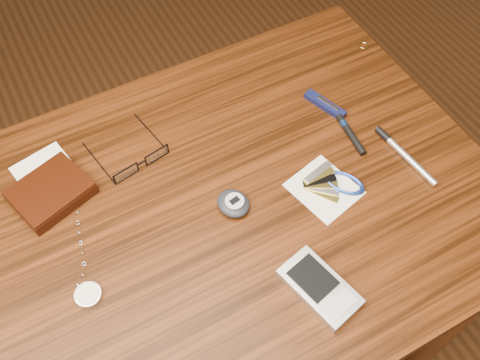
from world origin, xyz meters
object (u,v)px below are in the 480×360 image
(wallet_and_card, at_px, (51,191))
(pocket_watch, at_px, (87,290))
(pocket_knife, at_px, (325,105))
(silver_pen, at_px, (401,151))
(desk, at_px, (213,240))
(pda_phone, at_px, (320,287))
(eyeglasses, at_px, (140,162))
(pedometer, at_px, (233,203))
(notepad_keys, at_px, (333,185))

(wallet_and_card, distance_m, pocket_watch, 0.20)
(pocket_knife, distance_m, silver_pen, 0.17)
(desk, height_order, pda_phone, pda_phone)
(eyeglasses, bearing_deg, silver_pen, -24.96)
(pedometer, xyz_separation_m, silver_pen, (0.32, -0.04, -0.00))
(wallet_and_card, xyz_separation_m, silver_pen, (0.59, -0.21, -0.01))
(pedometer, distance_m, silver_pen, 0.33)
(eyeglasses, bearing_deg, wallet_and_card, 175.27)
(pedometer, height_order, pocket_knife, pedometer)
(wallet_and_card, distance_m, silver_pen, 0.63)
(wallet_and_card, distance_m, notepad_keys, 0.49)
(silver_pen, bearing_deg, pocket_knife, 110.10)
(desk, xyz_separation_m, pedometer, (0.04, -0.01, 0.11))
(pocket_watch, bearing_deg, desk, 8.90)
(notepad_keys, bearing_deg, desk, 165.55)
(wallet_and_card, height_order, pocket_knife, wallet_and_card)
(pocket_watch, distance_m, pda_phone, 0.36)
(desk, bearing_deg, eyeglasses, 115.02)
(desk, bearing_deg, wallet_and_card, 144.84)
(pocket_knife, bearing_deg, pda_phone, -124.78)
(pocket_watch, relative_size, pedometer, 4.21)
(pocket_knife, height_order, silver_pen, same)
(wallet_and_card, height_order, eyeglasses, wallet_and_card)
(pocket_watch, distance_m, silver_pen, 0.59)
(wallet_and_card, relative_size, pocket_watch, 0.63)
(pda_phone, height_order, pedometer, pedometer)
(desk, bearing_deg, pedometer, -12.55)
(pedometer, distance_m, pocket_knife, 0.29)
(eyeglasses, xyz_separation_m, pocket_knife, (0.37, -0.04, -0.01))
(pocket_watch, xyz_separation_m, notepad_keys, (0.44, -0.02, -0.00))
(desk, height_order, pedometer, pedometer)
(eyeglasses, xyz_separation_m, pedometer, (0.11, -0.16, -0.00))
(pda_phone, height_order, silver_pen, pda_phone)
(pocket_knife, relative_size, silver_pen, 0.60)
(eyeglasses, relative_size, pocket_knife, 1.49)
(desk, bearing_deg, silver_pen, -8.36)
(pocket_watch, xyz_separation_m, silver_pen, (0.59, -0.02, 0.00))
(desk, bearing_deg, pocket_knife, 19.62)
(desk, distance_m, wallet_and_card, 0.30)
(eyeglasses, bearing_deg, notepad_keys, -35.70)
(desk, xyz_separation_m, pocket_knife, (0.30, 0.11, 0.11))
(wallet_and_card, relative_size, eyeglasses, 1.33)
(desk, bearing_deg, pocket_watch, -171.10)
(wallet_and_card, height_order, silver_pen, wallet_and_card)
(desk, height_order, wallet_and_card, wallet_and_card)
(desk, xyz_separation_m, silver_pen, (0.36, -0.05, 0.11))
(pedometer, relative_size, silver_pen, 0.45)
(desk, relative_size, eyeglasses, 7.33)
(pda_phone, bearing_deg, pocket_watch, 151.99)
(wallet_and_card, relative_size, pocket_knife, 1.97)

